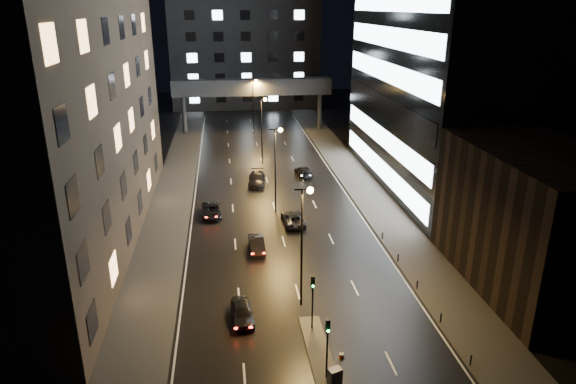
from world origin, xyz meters
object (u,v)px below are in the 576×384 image
at_px(car_away_a, 242,312).
at_px(car_away_c, 211,210).
at_px(car_away_b, 257,244).
at_px(car_away_d, 257,179).
at_px(car_toward_a, 293,218).
at_px(car_toward_b, 304,171).
at_px(utility_cabinet, 335,377).

height_order(car_away_a, car_away_c, car_away_a).
xyz_separation_m(car_away_b, car_away_d, (1.40, 20.04, 0.11)).
bearing_deg(car_away_a, car_toward_a, 65.73).
xyz_separation_m(car_away_b, car_toward_a, (4.46, 6.05, 0.00)).
relative_size(car_away_c, car_toward_a, 0.99).
distance_m(car_away_c, car_away_d, 12.03).
bearing_deg(car_toward_b, utility_cabinet, 77.88).
relative_size(car_away_b, utility_cabinet, 3.53).
distance_m(car_toward_a, utility_cabinet, 26.06).
relative_size(car_away_d, utility_cabinet, 4.68).
height_order(car_away_a, utility_cabinet, car_away_a).
relative_size(car_toward_b, utility_cabinet, 3.95).
bearing_deg(car_away_b, car_toward_b, 68.38).
relative_size(car_away_a, car_toward_b, 0.88).
relative_size(car_toward_a, utility_cabinet, 4.20).
xyz_separation_m(car_away_d, car_toward_b, (6.91, 2.94, -0.12)).
distance_m(car_away_a, car_away_c, 21.61).
xyz_separation_m(car_away_d, car_toward_a, (3.06, -13.99, -0.11)).
relative_size(car_away_d, car_toward_b, 1.18).
xyz_separation_m(car_away_c, car_toward_b, (12.89, 13.38, -0.00)).
xyz_separation_m(car_away_b, utility_cabinet, (3.60, -19.99, 0.06)).
relative_size(car_away_b, car_toward_b, 0.89).
height_order(car_away_a, car_away_d, car_away_d).
distance_m(car_away_b, car_toward_b, 24.43).
distance_m(car_away_b, utility_cabinet, 20.31).
bearing_deg(car_toward_b, car_away_c, 40.20).
bearing_deg(car_away_c, car_toward_b, 42.35).
height_order(car_away_c, car_away_d, car_away_d).
bearing_deg(car_away_a, car_toward_b, 69.03).
bearing_deg(car_away_a, car_away_b, 76.09).
bearing_deg(utility_cabinet, car_away_b, 79.83).
relative_size(car_away_c, car_away_d, 0.89).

